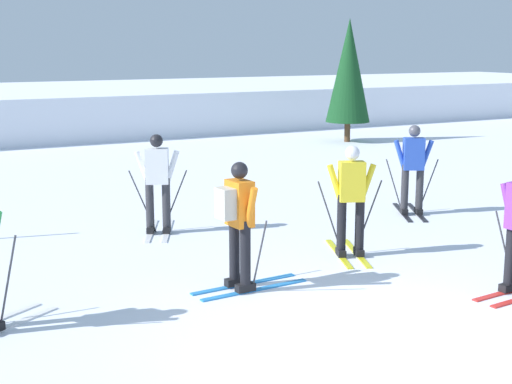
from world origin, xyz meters
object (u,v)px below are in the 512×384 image
object	(u,v)px
skier_white	(158,181)
skier_orange	(238,220)
conifer_far_right	(349,71)
skier_yellow	(351,198)
skier_blue	(413,167)

from	to	relation	value
skier_white	skier_orange	world-z (taller)	same
skier_orange	conifer_far_right	world-z (taller)	conifer_far_right
skier_yellow	skier_white	size ratio (longest dim) A/B	1.00
skier_white	conifer_far_right	distance (m)	13.14
skier_white	conifer_far_right	world-z (taller)	conifer_far_right
skier_yellow	conifer_far_right	size ratio (longest dim) A/B	0.43
skier_blue	conifer_far_right	xyz separation A→B (m)	(5.12, 9.45, 1.42)
skier_yellow	skier_orange	distance (m)	2.29
skier_blue	skier_yellow	world-z (taller)	same
conifer_far_right	skier_blue	bearing A→B (deg)	-118.42
skier_white	conifer_far_right	size ratio (longest dim) A/B	0.43
skier_yellow	conifer_far_right	xyz separation A→B (m)	(7.80, 11.25, 1.42)
skier_yellow	skier_orange	bearing A→B (deg)	-164.55
skier_yellow	skier_orange	world-z (taller)	same
conifer_far_right	skier_yellow	bearing A→B (deg)	-124.74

